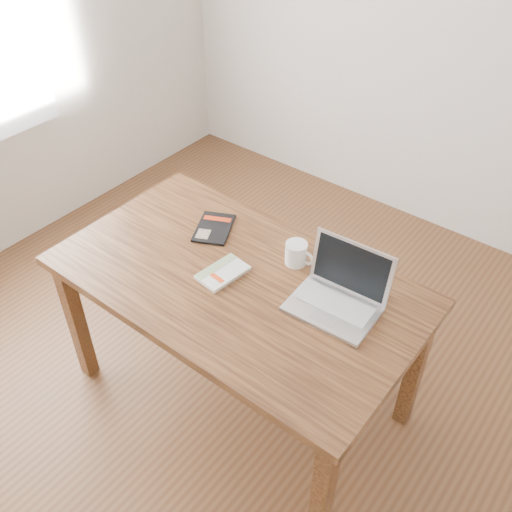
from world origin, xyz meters
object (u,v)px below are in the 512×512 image
Objects in this scene: black_guidebook at (214,228)px; laptop at (339,294)px; white_guidebook at (223,273)px; desk at (237,294)px; coffee_mug at (297,253)px.

laptop reaches higher than black_guidebook.
desk is at bearing 23.85° from white_guidebook.
laptop is 0.28m from coffee_mug.
white_guidebook is 0.82× the size of black_guidebook.
desk is at bearing -59.14° from black_guidebook.
white_guidebook is at bearing -67.91° from black_guidebook.
coffee_mug is at bearing 58.55° from white_guidebook.
desk is 4.35× the size of laptop.
desk is 5.64× the size of black_guidebook.
black_guidebook reaches higher than desk.
black_guidebook is 0.42m from coffee_mug.
black_guidebook is (-0.23, 0.20, -0.00)m from white_guidebook.
black_guidebook is 0.77× the size of laptop.
laptop reaches higher than desk.
coffee_mug is at bearing -20.93° from black_guidebook.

